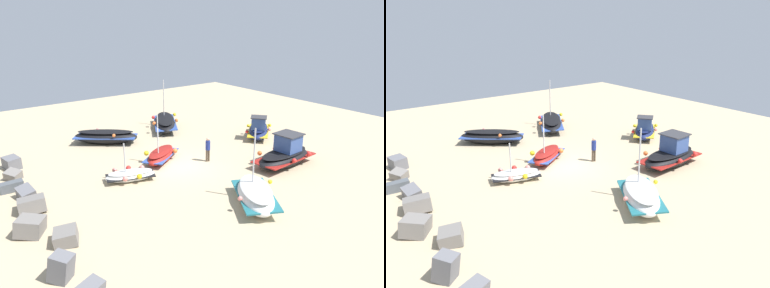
% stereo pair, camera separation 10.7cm
% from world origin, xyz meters
% --- Properties ---
extents(ground_plane, '(45.71, 45.71, 0.00)m').
position_xyz_m(ground_plane, '(0.00, 0.00, 0.00)').
color(ground_plane, tan).
extents(fishing_boat_0, '(3.07, 3.58, 3.40)m').
position_xyz_m(fishing_boat_0, '(1.41, 0.45, 0.42)').
color(fishing_boat_0, maroon).
rests_on(fishing_boat_0, ground_plane).
extents(fishing_boat_1, '(5.42, 4.13, 4.14)m').
position_xyz_m(fishing_boat_1, '(7.69, -4.05, 0.55)').
color(fishing_boat_1, black).
rests_on(fishing_boat_1, ground_plane).
extents(fishing_boat_2, '(3.76, 4.03, 1.89)m').
position_xyz_m(fishing_boat_2, '(1.12, -8.76, 0.62)').
color(fishing_boat_2, navy).
rests_on(fishing_boat_2, ground_plane).
extents(fishing_boat_3, '(2.50, 4.77, 2.15)m').
position_xyz_m(fishing_boat_3, '(-4.15, -5.66, 0.70)').
color(fishing_boat_3, black).
rests_on(fishing_boat_3, ground_plane).
extents(fishing_boat_4, '(4.49, 3.76, 4.06)m').
position_xyz_m(fishing_boat_4, '(-6.92, -0.01, 0.56)').
color(fishing_boat_4, white).
rests_on(fishing_boat_4, ground_plane).
extents(fishing_boat_5, '(4.39, 4.88, 1.10)m').
position_xyz_m(fishing_boat_5, '(7.16, 1.77, 0.55)').
color(fishing_boat_5, black).
rests_on(fishing_boat_5, ground_plane).
extents(fishing_boat_6, '(2.04, 3.20, 2.45)m').
position_xyz_m(fishing_boat_6, '(-0.18, 3.68, 0.34)').
color(fishing_boat_6, white).
rests_on(fishing_boat_6, ground_plane).
extents(person_walking, '(0.32, 0.32, 1.68)m').
position_xyz_m(person_walking, '(-0.55, -2.05, 0.97)').
color(person_walking, brown).
rests_on(person_walking, ground_plane).
extents(breakwater_rocks, '(19.37, 2.75, 1.31)m').
position_xyz_m(breakwater_rocks, '(-0.18, 9.73, 0.39)').
color(breakwater_rocks, slate).
rests_on(breakwater_rocks, ground_plane).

